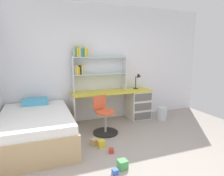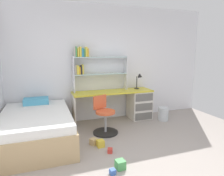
{
  "view_description": "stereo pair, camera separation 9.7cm",
  "coord_description": "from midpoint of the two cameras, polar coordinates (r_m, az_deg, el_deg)",
  "views": [
    {
      "loc": [
        -1.52,
        -2.16,
        1.65
      ],
      "look_at": [
        -0.16,
        1.42,
        0.96
      ],
      "focal_mm": 31.49,
      "sensor_mm": 36.0,
      "label": 1
    },
    {
      "loc": [
        -1.43,
        -2.2,
        1.65
      ],
      "look_at": [
        -0.16,
        1.42,
        0.96
      ],
      "focal_mm": 31.49,
      "sensor_mm": 36.0,
      "label": 2
    }
  ],
  "objects": [
    {
      "name": "toy_block_red_3",
      "position": [
        3.43,
        -1.07,
        -17.73
      ],
      "size": [
        0.11,
        0.11,
        0.08
      ],
      "primitive_type": "cube",
      "rotation": [
        0.0,
        0.0,
        2.73
      ],
      "color": "red",
      "rests_on": "ground_plane"
    },
    {
      "name": "desk_lamp",
      "position": [
        4.98,
        7.17,
        2.66
      ],
      "size": [
        0.2,
        0.17,
        0.38
      ],
      "color": "black",
      "rests_on": "desk"
    },
    {
      "name": "room_shell",
      "position": [
        3.39,
        -15.7,
        5.42
      ],
      "size": [
        5.51,
        5.84,
        2.78
      ],
      "color": "silver",
      "rests_on": "ground_plane"
    },
    {
      "name": "toy_block_natural_1",
      "position": [
        3.71,
        -5.95,
        -15.27
      ],
      "size": [
        0.16,
        0.16,
        0.11
      ],
      "primitive_type": "cube",
      "rotation": [
        0.0,
        0.0,
        0.56
      ],
      "color": "tan",
      "rests_on": "ground_plane"
    },
    {
      "name": "bookshelf_hutch",
      "position": [
        4.61,
        -6.58,
        6.66
      ],
      "size": [
        1.3,
        0.22,
        1.04
      ],
      "color": "silver",
      "rests_on": "desk"
    },
    {
      "name": "toy_block_blue_2",
      "position": [
        2.93,
        -0.12,
        -23.14
      ],
      "size": [
        0.08,
        0.08,
        0.07
      ],
      "primitive_type": "cube",
      "rotation": [
        0.0,
        0.0,
        0.14
      ],
      "color": "#3860B7",
      "rests_on": "ground_plane"
    },
    {
      "name": "toy_block_green_0",
      "position": [
        3.03,
        2.09,
        -21.28
      ],
      "size": [
        0.14,
        0.14,
        0.13
      ],
      "primitive_type": "cube",
      "rotation": [
        0.0,
        0.0,
        0.09
      ],
      "color": "#479E51",
      "rests_on": "ground_plane"
    },
    {
      "name": "bed_platform",
      "position": [
        3.91,
        -21.77,
        -10.85
      ],
      "size": [
        1.25,
        1.85,
        0.7
      ],
      "color": "tan",
      "rests_on": "ground_plane"
    },
    {
      "name": "waste_bin",
      "position": [
        5.06,
        13.8,
        -7.2
      ],
      "size": [
        0.25,
        0.25,
        0.32
      ],
      "primitive_type": "cylinder",
      "color": "silver",
      "rests_on": "ground_plane"
    },
    {
      "name": "swivel_chair",
      "position": [
        4.11,
        -2.9,
        -8.94
      ],
      "size": [
        0.52,
        0.52,
        0.77
      ],
      "color": "black",
      "rests_on": "ground_plane"
    },
    {
      "name": "ground_plane",
      "position": [
        3.11,
        12.18,
        -22.25
      ],
      "size": [
        5.51,
        5.84,
        0.02
      ],
      "primitive_type": "cube",
      "color": "#9E938C"
    },
    {
      "name": "toy_block_yellow_4",
      "position": [
        3.62,
        -3.92,
        -15.82
      ],
      "size": [
        0.13,
        0.13,
        0.12
      ],
      "primitive_type": "cube",
      "rotation": [
        0.0,
        0.0,
        1.66
      ],
      "color": "gold",
      "rests_on": "ground_plane"
    },
    {
      "name": "desk",
      "position": [
        4.96,
        5.11,
        -4.2
      ],
      "size": [
        1.93,
        0.52,
        0.75
      ],
      "color": "gold",
      "rests_on": "ground_plane"
    }
  ]
}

